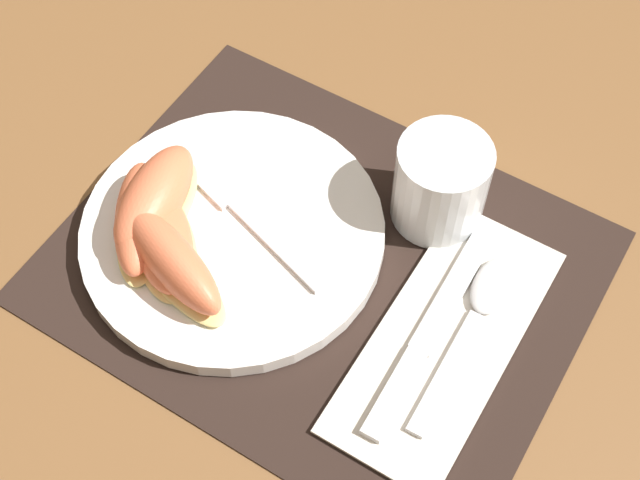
% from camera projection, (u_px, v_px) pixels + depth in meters
% --- Properties ---
extents(ground_plane, '(3.00, 3.00, 0.00)m').
position_uv_depth(ground_plane, '(322.00, 267.00, 0.75)').
color(ground_plane, brown).
extents(placemat, '(0.43, 0.34, 0.00)m').
position_uv_depth(placemat, '(322.00, 266.00, 0.75)').
color(placemat, black).
rests_on(placemat, ground_plane).
extents(plate, '(0.26, 0.26, 0.02)m').
position_uv_depth(plate, '(233.00, 233.00, 0.76)').
color(plate, white).
rests_on(plate, placemat).
extents(juice_glass, '(0.08, 0.08, 0.08)m').
position_uv_depth(juice_glass, '(440.00, 187.00, 0.75)').
color(juice_glass, silver).
rests_on(juice_glass, placemat).
extents(napkin, '(0.10, 0.24, 0.00)m').
position_uv_depth(napkin, '(446.00, 339.00, 0.71)').
color(napkin, silver).
rests_on(napkin, placemat).
extents(knife, '(0.02, 0.20, 0.01)m').
position_uv_depth(knife, '(427.00, 336.00, 0.71)').
color(knife, silver).
rests_on(knife, napkin).
extents(spoon, '(0.04, 0.18, 0.01)m').
position_uv_depth(spoon, '(482.00, 308.00, 0.72)').
color(spoon, silver).
rests_on(spoon, napkin).
extents(fork, '(0.18, 0.07, 0.00)m').
position_uv_depth(fork, '(240.00, 207.00, 0.76)').
color(fork, silver).
rests_on(fork, plate).
extents(citrus_wedge_0, '(0.07, 0.12, 0.05)m').
position_uv_depth(citrus_wedge_0, '(155.00, 201.00, 0.74)').
color(citrus_wedge_0, '#F4DB84').
rests_on(citrus_wedge_0, plate).
extents(citrus_wedge_1, '(0.10, 0.12, 0.04)m').
position_uv_depth(citrus_wedge_1, '(139.00, 220.00, 0.74)').
color(citrus_wedge_1, '#F4DB84').
rests_on(citrus_wedge_1, plate).
extents(citrus_wedge_2, '(0.11, 0.11, 0.03)m').
position_uv_depth(citrus_wedge_2, '(163.00, 241.00, 0.73)').
color(citrus_wedge_2, '#F4DB84').
rests_on(citrus_wedge_2, plate).
extents(citrus_wedge_3, '(0.14, 0.08, 0.05)m').
position_uv_depth(citrus_wedge_3, '(172.00, 261.00, 0.71)').
color(citrus_wedge_3, '#F4DB84').
rests_on(citrus_wedge_3, plate).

